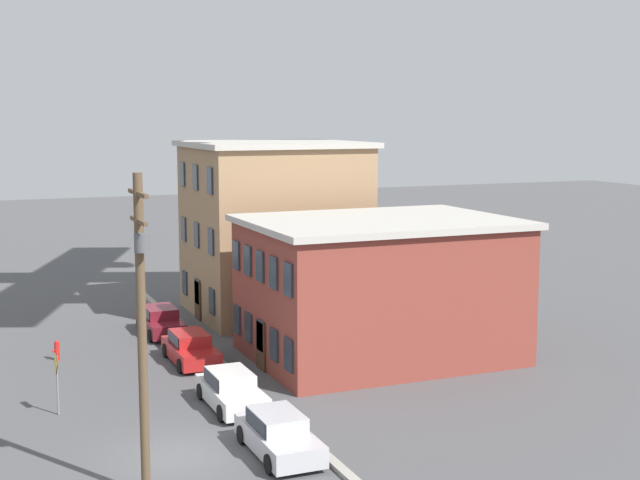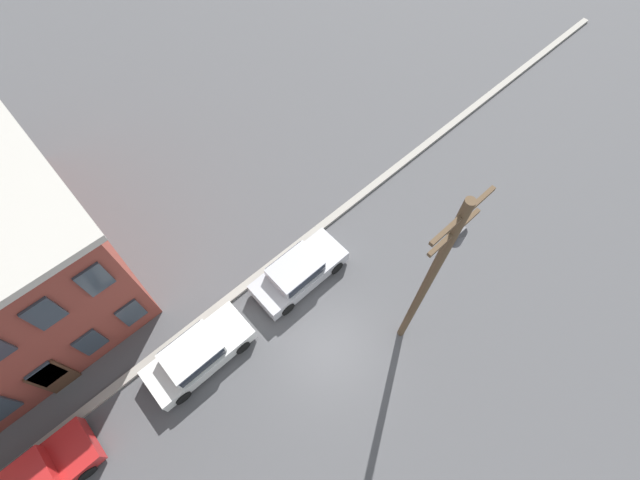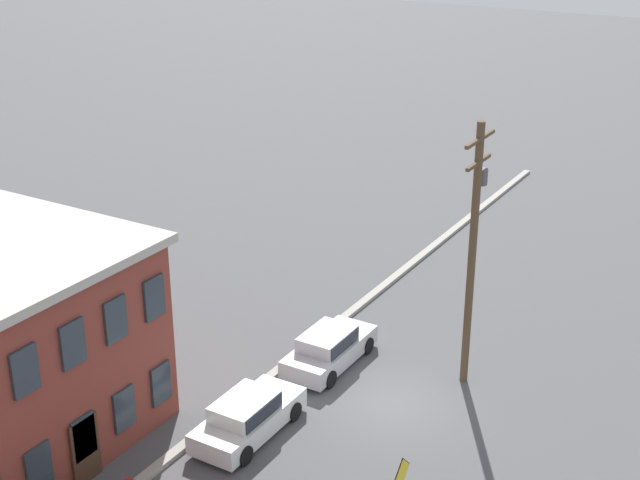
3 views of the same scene
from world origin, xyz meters
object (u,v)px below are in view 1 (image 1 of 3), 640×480
car_silver (278,433)px  fire_hydrant (57,350)px  car_maroon (161,320)px  caution_sign (57,373)px  car_white (231,389)px  car_red (190,347)px  utility_pole (142,318)px

car_silver → fire_hydrant: size_ratio=4.58×
car_maroon → caution_sign: 13.00m
caution_sign → car_white: bearing=75.2°
car_maroon → car_white: (12.90, -0.11, 0.00)m
car_red → caution_sign: caution_sign is taller
car_white → fire_hydrant: car_white is taller
car_red → car_white: size_ratio=1.00×
car_maroon → caution_sign: caution_sign is taller
utility_pole → caution_sign: bearing=-169.5°
car_white → caution_sign: bearing=-104.8°
car_silver → car_maroon: bearing=179.7°
car_maroon → car_white: 12.90m
car_white → caution_sign: (-1.69, -6.42, 0.92)m
car_maroon → car_silver: 18.25m
car_white → fire_hydrant: 11.20m
utility_pole → car_red: bearing=160.3°
car_maroon → fire_hydrant: size_ratio=4.58×
car_maroon → car_white: size_ratio=1.00×
car_silver → utility_pole: utility_pole is taller
car_maroon → car_red: same height
fire_hydrant → car_silver: bearing=20.3°
caution_sign → fire_hydrant: (-8.04, 0.87, -1.19)m
fire_hydrant → car_maroon: bearing=119.3°
car_maroon → car_white: same height
caution_sign → fire_hydrant: caution_sign is taller
car_maroon → utility_pole: bearing=-13.9°
car_maroon → utility_pole: utility_pole is taller
car_silver → caution_sign: (-7.03, -6.44, 0.92)m
car_red → car_maroon: bearing=-179.7°
car_silver → caution_sign: caution_sign is taller
car_white → car_silver: 5.34m
car_maroon → car_silver: size_ratio=1.00×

